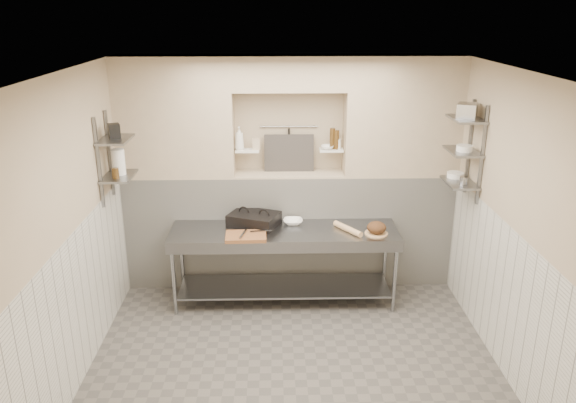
{
  "coord_description": "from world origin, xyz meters",
  "views": [
    {
      "loc": [
        -0.17,
        -4.74,
        3.31
      ],
      "look_at": [
        -0.04,
        0.9,
        1.35
      ],
      "focal_mm": 35.0,
      "sensor_mm": 36.0,
      "label": 1
    }
  ],
  "objects_px": {
    "panini_press": "(254,219)",
    "bowl_alcove": "(327,147)",
    "bread_loaf": "(377,227)",
    "jug_left": "(118,162)",
    "rolling_pin": "(348,229)",
    "prep_table": "(284,251)",
    "mixing_bowl": "(293,222)",
    "bottle_soap": "(239,138)",
    "cutting_board": "(246,236)"
  },
  "relations": [
    {
      "from": "cutting_board",
      "to": "rolling_pin",
      "type": "bearing_deg",
      "value": 8.0
    },
    {
      "from": "cutting_board",
      "to": "jug_left",
      "type": "relative_size",
      "value": 1.62
    },
    {
      "from": "rolling_pin",
      "to": "panini_press",
      "type": "bearing_deg",
      "value": 168.42
    },
    {
      "from": "rolling_pin",
      "to": "bottle_soap",
      "type": "xyz_separation_m",
      "value": [
        -1.24,
        0.6,
        0.92
      ]
    },
    {
      "from": "prep_table",
      "to": "jug_left",
      "type": "distance_m",
      "value": 2.09
    },
    {
      "from": "prep_table",
      "to": "jug_left",
      "type": "xyz_separation_m",
      "value": [
        -1.77,
        -0.1,
        1.11
      ]
    },
    {
      "from": "mixing_bowl",
      "to": "bottle_soap",
      "type": "relative_size",
      "value": 0.82
    },
    {
      "from": "prep_table",
      "to": "bread_loaf",
      "type": "relative_size",
      "value": 12.02
    },
    {
      "from": "prep_table",
      "to": "mixing_bowl",
      "type": "relative_size",
      "value": 11.53
    },
    {
      "from": "prep_table",
      "to": "rolling_pin",
      "type": "distance_m",
      "value": 0.78
    },
    {
      "from": "mixing_bowl",
      "to": "bowl_alcove",
      "type": "relative_size",
      "value": 1.48
    },
    {
      "from": "cutting_board",
      "to": "mixing_bowl",
      "type": "bearing_deg",
      "value": 37.96
    },
    {
      "from": "bottle_soap",
      "to": "bowl_alcove",
      "type": "xyz_separation_m",
      "value": [
        1.04,
        -0.0,
        -0.11
      ]
    },
    {
      "from": "prep_table",
      "to": "mixing_bowl",
      "type": "xyz_separation_m",
      "value": [
        0.11,
        0.21,
        0.29
      ]
    },
    {
      "from": "panini_press",
      "to": "jug_left",
      "type": "distance_m",
      "value": 1.64
    },
    {
      "from": "panini_press",
      "to": "rolling_pin",
      "type": "xyz_separation_m",
      "value": [
        1.07,
        -0.22,
        -0.04
      ]
    },
    {
      "from": "mixing_bowl",
      "to": "jug_left",
      "type": "xyz_separation_m",
      "value": [
        -1.87,
        -0.31,
        0.82
      ]
    },
    {
      "from": "mixing_bowl",
      "to": "rolling_pin",
      "type": "relative_size",
      "value": 0.52
    },
    {
      "from": "panini_press",
      "to": "prep_table",
      "type": "bearing_deg",
      "value": -3.93
    },
    {
      "from": "rolling_pin",
      "to": "jug_left",
      "type": "distance_m",
      "value": 2.62
    },
    {
      "from": "rolling_pin",
      "to": "bowl_alcove",
      "type": "xyz_separation_m",
      "value": [
        -0.2,
        0.59,
        0.8
      ]
    },
    {
      "from": "rolling_pin",
      "to": "bowl_alcove",
      "type": "distance_m",
      "value": 1.02
    },
    {
      "from": "jug_left",
      "to": "cutting_board",
      "type": "bearing_deg",
      "value": -4.38
    },
    {
      "from": "cutting_board",
      "to": "rolling_pin",
      "type": "relative_size",
      "value": 1.02
    },
    {
      "from": "panini_press",
      "to": "cutting_board",
      "type": "bearing_deg",
      "value": -79.15
    },
    {
      "from": "rolling_pin",
      "to": "bread_loaf",
      "type": "relative_size",
      "value": 2.02
    },
    {
      "from": "rolling_pin",
      "to": "bowl_alcove",
      "type": "relative_size",
      "value": 2.86
    },
    {
      "from": "panini_press",
      "to": "jug_left",
      "type": "xyz_separation_m",
      "value": [
        -1.42,
        -0.28,
        0.78
      ]
    },
    {
      "from": "cutting_board",
      "to": "bottle_soap",
      "type": "xyz_separation_m",
      "value": [
        -0.09,
        0.76,
        0.93
      ]
    },
    {
      "from": "prep_table",
      "to": "bowl_alcove",
      "type": "distance_m",
      "value": 1.33
    },
    {
      "from": "panini_press",
      "to": "bowl_alcove",
      "type": "distance_m",
      "value": 1.22
    },
    {
      "from": "cutting_board",
      "to": "bowl_alcove",
      "type": "distance_m",
      "value": 1.46
    },
    {
      "from": "rolling_pin",
      "to": "bread_loaf",
      "type": "xyz_separation_m",
      "value": [
        0.31,
        -0.08,
        0.05
      ]
    },
    {
      "from": "mixing_bowl",
      "to": "bottle_soap",
      "type": "distance_m",
      "value": 1.16
    },
    {
      "from": "panini_press",
      "to": "mixing_bowl",
      "type": "distance_m",
      "value": 0.46
    },
    {
      "from": "panini_press",
      "to": "bread_loaf",
      "type": "height_order",
      "value": "panini_press"
    },
    {
      "from": "jug_left",
      "to": "mixing_bowl",
      "type": "bearing_deg",
      "value": 9.48
    },
    {
      "from": "mixing_bowl",
      "to": "rolling_pin",
      "type": "xyz_separation_m",
      "value": [
        0.61,
        -0.25,
        0.01
      ]
    },
    {
      "from": "mixing_bowl",
      "to": "jug_left",
      "type": "height_order",
      "value": "jug_left"
    },
    {
      "from": "rolling_pin",
      "to": "bread_loaf",
      "type": "bearing_deg",
      "value": -14.45
    },
    {
      "from": "prep_table",
      "to": "bottle_soap",
      "type": "relative_size",
      "value": 9.4
    },
    {
      "from": "panini_press",
      "to": "bread_loaf",
      "type": "xyz_separation_m",
      "value": [
        1.38,
        -0.3,
        0.01
      ]
    },
    {
      "from": "cutting_board",
      "to": "bowl_alcove",
      "type": "relative_size",
      "value": 2.93
    },
    {
      "from": "prep_table",
      "to": "cutting_board",
      "type": "height_order",
      "value": "cutting_board"
    },
    {
      "from": "cutting_board",
      "to": "rolling_pin",
      "type": "xyz_separation_m",
      "value": [
        1.15,
        0.16,
        0.01
      ]
    },
    {
      "from": "bowl_alcove",
      "to": "prep_table",
      "type": "bearing_deg",
      "value": -133.6
    },
    {
      "from": "rolling_pin",
      "to": "mixing_bowl",
      "type": "bearing_deg",
      "value": 157.44
    },
    {
      "from": "prep_table",
      "to": "jug_left",
      "type": "relative_size",
      "value": 9.42
    },
    {
      "from": "rolling_pin",
      "to": "prep_table",
      "type": "bearing_deg",
      "value": 176.37
    },
    {
      "from": "bread_loaf",
      "to": "jug_left",
      "type": "relative_size",
      "value": 0.78
    }
  ]
}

